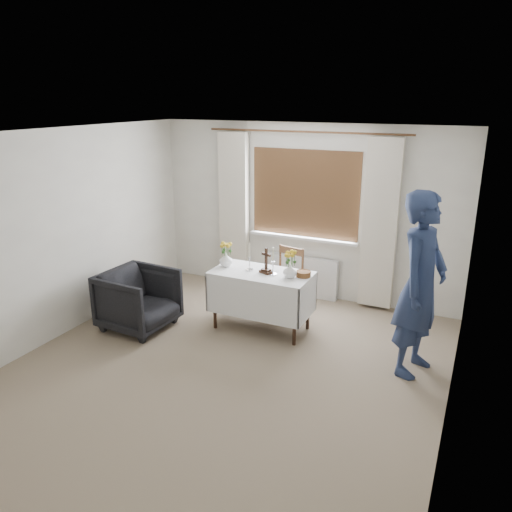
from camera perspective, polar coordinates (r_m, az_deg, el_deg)
The scene contains 12 objects.
ground at distance 5.55m, azimuth -3.80°, elevation -13.05°, with size 5.00×5.00×0.00m, color #86725D.
altar_table at distance 6.31m, azimuth 0.62°, elevation -5.14°, with size 1.24×0.64×0.76m, color white.
wooden_chair at distance 6.74m, azimuth 3.19°, elevation -2.96°, with size 0.42×0.42×0.91m, color brown, non-canonical shape.
armchair at distance 6.51m, azimuth -13.27°, elevation -4.88°, with size 0.81×0.84×0.76m, color black.
person at distance 5.42m, azimuth 18.30°, elevation -3.16°, with size 0.72×0.47×1.97m, color navy.
radiator at distance 7.42m, azimuth 5.19°, elevation -2.28°, with size 1.10×0.10×0.60m, color silver.
wooden_cross at distance 6.10m, azimuth 1.17°, elevation -0.53°, with size 0.15×0.11×0.32m, color black, non-canonical shape.
candlestick_left at distance 6.19m, azimuth -0.76°, elevation -0.09°, with size 0.10×0.10×0.35m, color silver, non-canonical shape.
candlestick_right at distance 6.04m, azimuth 1.96°, elevation -0.59°, with size 0.10×0.10×0.34m, color silver, non-canonical shape.
flower_vase_left at distance 6.37m, azimuth -3.45°, elevation -0.42°, with size 0.17×0.17×0.18m, color white.
flower_vase_right at distance 5.98m, azimuth 3.90°, elevation -1.67°, with size 0.17×0.17×0.17m, color white.
wicker_basket at distance 6.05m, azimuth 5.45°, elevation -2.04°, with size 0.18×0.18×0.07m, color brown.
Camera 1 is at (2.34, -4.14, 2.84)m, focal length 35.00 mm.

